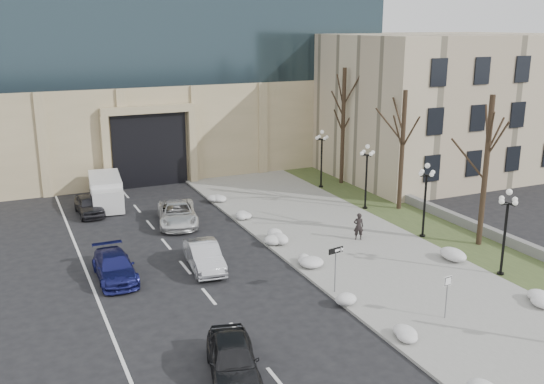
{
  "coord_description": "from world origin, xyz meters",
  "views": [
    {
      "loc": [
        -14.92,
        -15.91,
        12.81
      ],
      "look_at": [
        -1.02,
        14.6,
        3.5
      ],
      "focal_mm": 40.0,
      "sensor_mm": 36.0,
      "label": 1
    }
  ],
  "objects_px": {
    "car_b": "(204,256)",
    "keep_sign": "(447,288)",
    "lamppost_a": "(506,221)",
    "one_way_sign": "(338,255)",
    "lamppost_b": "(426,190)",
    "pedestrian": "(359,226)",
    "lamppost_d": "(322,151)",
    "car_d": "(177,214)",
    "car_c": "(115,267)",
    "lamppost_c": "(367,168)",
    "car_e": "(89,205)",
    "car_a": "(233,359)",
    "box_truck": "(106,192)"
  },
  "relations": [
    {
      "from": "car_d",
      "to": "lamppost_a",
      "type": "bearing_deg",
      "value": -37.68
    },
    {
      "from": "car_c",
      "to": "lamppost_b",
      "type": "height_order",
      "value": "lamppost_b"
    },
    {
      "from": "car_a",
      "to": "car_b",
      "type": "xyz_separation_m",
      "value": [
        2.35,
        10.49,
        -0.04
      ]
    },
    {
      "from": "car_d",
      "to": "pedestrian",
      "type": "bearing_deg",
      "value": -28.43
    },
    {
      "from": "car_d",
      "to": "lamppost_b",
      "type": "xyz_separation_m",
      "value": [
        13.1,
        -8.9,
        2.34
      ]
    },
    {
      "from": "car_a",
      "to": "lamppost_c",
      "type": "height_order",
      "value": "lamppost_c"
    },
    {
      "from": "car_b",
      "to": "car_c",
      "type": "height_order",
      "value": "car_b"
    },
    {
      "from": "car_d",
      "to": "pedestrian",
      "type": "distance_m",
      "value": 11.99
    },
    {
      "from": "lamppost_a",
      "to": "lamppost_c",
      "type": "bearing_deg",
      "value": 90.0
    },
    {
      "from": "car_c",
      "to": "lamppost_b",
      "type": "xyz_separation_m",
      "value": [
        18.55,
        -1.53,
        2.4
      ]
    },
    {
      "from": "one_way_sign",
      "to": "lamppost_c",
      "type": "height_order",
      "value": "lamppost_c"
    },
    {
      "from": "car_e",
      "to": "car_a",
      "type": "bearing_deg",
      "value": -87.45
    },
    {
      "from": "keep_sign",
      "to": "lamppost_b",
      "type": "height_order",
      "value": "lamppost_b"
    },
    {
      "from": "car_b",
      "to": "keep_sign",
      "type": "height_order",
      "value": "keep_sign"
    },
    {
      "from": "car_c",
      "to": "pedestrian",
      "type": "distance_m",
      "value": 14.59
    },
    {
      "from": "car_e",
      "to": "keep_sign",
      "type": "distance_m",
      "value": 25.77
    },
    {
      "from": "pedestrian",
      "to": "keep_sign",
      "type": "bearing_deg",
      "value": 102.35
    },
    {
      "from": "car_c",
      "to": "lamppost_c",
      "type": "distance_m",
      "value": 19.35
    },
    {
      "from": "car_c",
      "to": "pedestrian",
      "type": "height_order",
      "value": "pedestrian"
    },
    {
      "from": "car_a",
      "to": "car_d",
      "type": "distance_m",
      "value": 18.73
    },
    {
      "from": "car_c",
      "to": "box_truck",
      "type": "bearing_deg",
      "value": 82.57
    },
    {
      "from": "lamppost_d",
      "to": "car_e",
      "type": "bearing_deg",
      "value": 178.45
    },
    {
      "from": "car_a",
      "to": "car_c",
      "type": "height_order",
      "value": "car_a"
    },
    {
      "from": "car_b",
      "to": "pedestrian",
      "type": "distance_m",
      "value": 9.92
    },
    {
      "from": "car_c",
      "to": "lamppost_b",
      "type": "relative_size",
      "value": 0.97
    },
    {
      "from": "car_c",
      "to": "one_way_sign",
      "type": "bearing_deg",
      "value": -32.7
    },
    {
      "from": "pedestrian",
      "to": "one_way_sign",
      "type": "relative_size",
      "value": 0.69
    },
    {
      "from": "lamppost_a",
      "to": "car_a",
      "type": "bearing_deg",
      "value": -169.29
    },
    {
      "from": "one_way_sign",
      "to": "lamppost_a",
      "type": "xyz_separation_m",
      "value": [
        8.93,
        -1.71,
        1.06
      ]
    },
    {
      "from": "car_a",
      "to": "car_b",
      "type": "bearing_deg",
      "value": 91.45
    },
    {
      "from": "car_b",
      "to": "lamppost_a",
      "type": "distance_m",
      "value": 15.92
    },
    {
      "from": "car_a",
      "to": "keep_sign",
      "type": "xyz_separation_m",
      "value": [
        10.28,
        0.35,
        0.79
      ]
    },
    {
      "from": "car_a",
      "to": "car_b",
      "type": "distance_m",
      "value": 10.75
    },
    {
      "from": "car_a",
      "to": "car_e",
      "type": "distance_m",
      "value": 23.13
    },
    {
      "from": "pedestrian",
      "to": "lamppost_d",
      "type": "distance_m",
      "value": 12.68
    },
    {
      "from": "one_way_sign",
      "to": "keep_sign",
      "type": "xyz_separation_m",
      "value": [
        2.97,
        -4.43,
        -0.45
      ]
    },
    {
      "from": "lamppost_b",
      "to": "car_c",
      "type": "bearing_deg",
      "value": 175.28
    },
    {
      "from": "car_c",
      "to": "box_truck",
      "type": "relative_size",
      "value": 0.72
    },
    {
      "from": "car_d",
      "to": "lamppost_d",
      "type": "xyz_separation_m",
      "value": [
        13.1,
        4.1,
        2.34
      ]
    },
    {
      "from": "lamppost_b",
      "to": "car_d",
      "type": "bearing_deg",
      "value": 145.81
    },
    {
      "from": "pedestrian",
      "to": "lamppost_b",
      "type": "xyz_separation_m",
      "value": [
        3.97,
        -1.14,
        2.11
      ]
    },
    {
      "from": "pedestrian",
      "to": "one_way_sign",
      "type": "xyz_separation_m",
      "value": [
        -4.96,
        -5.93,
        1.05
      ]
    },
    {
      "from": "lamppost_b",
      "to": "car_b",
      "type": "bearing_deg",
      "value": 176.19
    },
    {
      "from": "car_b",
      "to": "car_c",
      "type": "bearing_deg",
      "value": 178.34
    },
    {
      "from": "one_way_sign",
      "to": "car_b",
      "type": "bearing_deg",
      "value": 121.62
    },
    {
      "from": "pedestrian",
      "to": "lamppost_c",
      "type": "xyz_separation_m",
      "value": [
        3.97,
        5.36,
        2.11
      ]
    },
    {
      "from": "one_way_sign",
      "to": "lamppost_b",
      "type": "relative_size",
      "value": 0.51
    },
    {
      "from": "car_b",
      "to": "car_c",
      "type": "xyz_separation_m",
      "value": [
        -4.67,
        0.61,
        -0.06
      ]
    },
    {
      "from": "car_d",
      "to": "car_e",
      "type": "relative_size",
      "value": 1.31
    },
    {
      "from": "lamppost_c",
      "to": "one_way_sign",
      "type": "bearing_deg",
      "value": -128.34
    }
  ]
}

